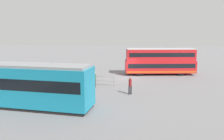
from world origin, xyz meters
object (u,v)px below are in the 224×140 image
double_decker_bus (160,61)px  info_sign (52,68)px  pedestrian_crossing (130,84)px  tram_yellow (7,84)px  pedestrian_near_railing (95,78)px

double_decker_bus → info_sign: size_ratio=4.08×
double_decker_bus → pedestrian_crossing: 12.11m
double_decker_bus → pedestrian_crossing: double_decker_bus is taller
double_decker_bus → tram_yellow: (13.82, 16.37, -0.11)m
pedestrian_crossing → info_sign: info_sign is taller
double_decker_bus → info_sign: bearing=28.3°
double_decker_bus → tram_yellow: size_ratio=0.70×
double_decker_bus → tram_yellow: 21.42m
double_decker_bus → pedestrian_crossing: (3.65, 11.50, -0.96)m
tram_yellow → pedestrian_crossing: tram_yellow is taller
tram_yellow → pedestrian_near_railing: (-5.98, -7.13, -0.83)m
pedestrian_near_railing → pedestrian_crossing: (-4.19, 2.27, -0.03)m
double_decker_bus → pedestrian_near_railing: 12.16m
info_sign → pedestrian_near_railing: bearing=162.8°
tram_yellow → info_sign: tram_yellow is taller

